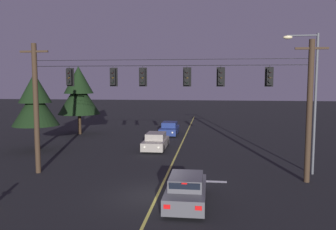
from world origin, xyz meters
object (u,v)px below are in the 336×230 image
(traffic_light_leftmost, at_px, (69,77))
(tree_verge_far, at_px, (79,93))
(traffic_light_left_inner, at_px, (113,77))
(traffic_light_far_right, at_px, (270,77))
(traffic_light_centre, at_px, (142,77))
(tree_verge_near, at_px, (35,102))
(street_lamp_corner, at_px, (311,92))
(traffic_light_rightmost, at_px, (221,77))
(car_oncoming_trailing, at_px, (169,129))
(car_oncoming_lead, at_px, (156,142))
(car_waiting_near_lane, at_px, (186,190))
(traffic_light_right_inner, at_px, (187,77))

(traffic_light_leftmost, bearing_deg, tree_verge_far, 109.88)
(traffic_light_leftmost, distance_m, tree_verge_far, 16.75)
(traffic_light_left_inner, xyz_separation_m, traffic_light_far_right, (9.10, 0.00, 0.00))
(traffic_light_centre, relative_size, tree_verge_near, 0.19)
(traffic_light_leftmost, relative_size, tree_verge_near, 0.19)
(street_lamp_corner, bearing_deg, traffic_light_left_inner, -171.43)
(street_lamp_corner, distance_m, tree_verge_far, 24.58)
(traffic_light_far_right, distance_m, street_lamp_corner, 3.40)
(traffic_light_rightmost, bearing_deg, car_oncoming_trailing, 106.72)
(traffic_light_far_right, bearing_deg, street_lamp_corner, 32.98)
(car_oncoming_lead, bearing_deg, traffic_light_centre, -86.07)
(car_waiting_near_lane, relative_size, car_oncoming_trailing, 0.98)
(car_oncoming_lead, bearing_deg, traffic_light_leftmost, -115.08)
(traffic_light_left_inner, bearing_deg, tree_verge_near, 142.16)
(traffic_light_left_inner, distance_m, car_oncoming_lead, 10.06)
(traffic_light_centre, distance_m, traffic_light_rightmost, 4.58)
(car_oncoming_trailing, relative_size, street_lamp_corner, 0.51)
(tree_verge_near, distance_m, tree_verge_far, 9.04)
(traffic_light_rightmost, distance_m, car_waiting_near_lane, 7.08)
(traffic_light_left_inner, height_order, tree_verge_far, tree_verge_far)
(car_oncoming_lead, distance_m, car_oncoming_trailing, 8.03)
(traffic_light_right_inner, relative_size, car_waiting_near_lane, 0.28)
(car_oncoming_trailing, bearing_deg, traffic_light_centre, -88.74)
(traffic_light_rightmost, bearing_deg, tree_verge_near, 155.97)
(traffic_light_leftmost, distance_m, street_lamp_corner, 14.72)
(traffic_light_leftmost, relative_size, car_oncoming_lead, 0.28)
(traffic_light_far_right, bearing_deg, traffic_light_leftmost, 180.00)
(car_waiting_near_lane, relative_size, street_lamp_corner, 0.50)
(traffic_light_rightmost, xyz_separation_m, tree_verge_near, (-14.95, 6.67, -1.94))
(car_oncoming_lead, xyz_separation_m, tree_verge_near, (-9.80, -1.76, 3.42))
(car_waiting_near_lane, bearing_deg, tree_verge_near, 140.45)
(car_waiting_near_lane, xyz_separation_m, car_oncoming_trailing, (-3.29, 20.77, -0.00))
(traffic_light_right_inner, bearing_deg, traffic_light_left_inner, 180.00)
(traffic_light_rightmost, xyz_separation_m, street_lamp_corner, (5.48, 1.79, -0.88))
(traffic_light_far_right, height_order, car_oncoming_trailing, traffic_light_far_right)
(traffic_light_right_inner, xyz_separation_m, car_waiting_near_lane, (0.29, -4.32, -5.36))
(car_waiting_near_lane, bearing_deg, traffic_light_centre, 124.13)
(traffic_light_rightmost, relative_size, tree_verge_near, 0.19)
(traffic_light_right_inner, height_order, car_waiting_near_lane, traffic_light_right_inner)
(car_oncoming_lead, bearing_deg, tree_verge_near, -169.82)
(traffic_light_right_inner, height_order, tree_verge_far, tree_verge_far)
(traffic_light_centre, bearing_deg, traffic_light_right_inner, 0.00)
(traffic_light_right_inner, distance_m, traffic_light_rightmost, 1.95)
(tree_verge_near, bearing_deg, traffic_light_far_right, -20.66)
(car_waiting_near_lane, distance_m, tree_verge_far, 24.25)
(traffic_light_right_inner, height_order, car_oncoming_lead, traffic_light_right_inner)
(traffic_light_centre, xyz_separation_m, traffic_light_far_right, (7.31, 0.00, 0.00))
(traffic_light_left_inner, height_order, traffic_light_right_inner, same)
(traffic_light_right_inner, xyz_separation_m, traffic_light_far_right, (4.67, 0.00, 0.00))
(traffic_light_rightmost, xyz_separation_m, car_oncoming_trailing, (-4.94, 16.46, -5.36))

